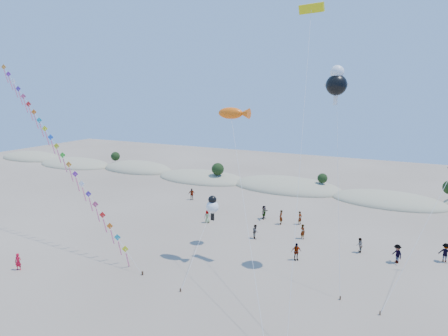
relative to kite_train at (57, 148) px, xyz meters
The scene contains 9 objects.
dune_ridge 37.59m from the kite_train, 62.45° to the left, with size 145.30×11.49×5.57m.
kite_train is the anchor object (origin of this frame).
fish_kite 19.69m from the kite_train, 10.62° to the left, with size 9.21×12.26×14.67m.
cartoon_kite_low 17.58m from the kite_train, 21.10° to the left, with size 2.98×10.71×5.32m.
cartoon_kite_high 28.87m from the kite_train, 12.37° to the left, with size 3.25×6.51×18.27m.
parafoil_kite 28.52m from the kite_train, 13.61° to the left, with size 3.94×14.47×23.45m.
dark_kite 36.91m from the kite_train, 11.29° to the left, with size 5.16×10.19×10.15m.
flyer_foreground 12.09m from the kite_train, 72.68° to the right, with size 0.58×0.38×1.60m, color red.
beachgoers 28.68m from the kite_train, 26.60° to the left, with size 33.82×14.17×1.86m.
Camera 1 is at (17.40, -14.54, 16.14)m, focal length 30.00 mm.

